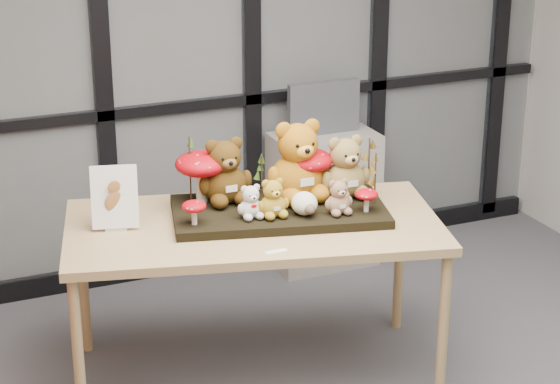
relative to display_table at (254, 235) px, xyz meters
name	(u,v)px	position (x,y,z in m)	size (l,w,h in m)	color
room_shell	(389,109)	(0.07, -1.14, 0.91)	(5.00, 5.00, 5.00)	#ACA9A2
glass_partition	(178,44)	(0.07, 1.33, 0.65)	(4.90, 0.06, 2.78)	#2D383F
display_table	(254,235)	(0.00, 0.00, 0.00)	(1.94, 1.30, 0.83)	tan
diorama_tray	(279,211)	(0.15, 0.03, 0.09)	(1.02, 0.51, 0.04)	black
bear_pooh_yellow	(298,156)	(0.28, 0.12, 0.33)	(0.33, 0.30, 0.44)	#A96710
bear_brown_medium	(224,167)	(-0.07, 0.21, 0.29)	(0.27, 0.25, 0.36)	#432B0B
bear_tan_back	(345,163)	(0.50, 0.05, 0.28)	(0.26, 0.24, 0.34)	olive
bear_small_yellow	(273,196)	(0.07, -0.06, 0.21)	(0.16, 0.14, 0.21)	#AE8720
bear_white_bow	(251,200)	(-0.03, -0.04, 0.20)	(0.14, 0.12, 0.18)	silver
bear_beige_small	(338,195)	(0.37, -0.15, 0.20)	(0.14, 0.13, 0.19)	#977153
plush_cream_hedgehog	(304,202)	(0.22, -0.10, 0.17)	(0.09, 0.09, 0.12)	white
mushroom_back_left	(201,175)	(-0.17, 0.24, 0.25)	(0.25, 0.25, 0.28)	#9F050D
mushroom_back_right	(309,171)	(0.34, 0.12, 0.24)	(0.24, 0.24, 0.27)	#9F050D
mushroom_front_left	(194,211)	(-0.30, -0.01, 0.17)	(0.11, 0.11, 0.13)	#9F050D
mushroom_front_right	(366,199)	(0.51, -0.18, 0.17)	(0.11, 0.11, 0.12)	#9F050D
sprig_green_far_left	(190,170)	(-0.22, 0.26, 0.28)	(0.05, 0.05, 0.34)	#1B340B
sprig_green_mid_left	(218,171)	(-0.07, 0.28, 0.24)	(0.05, 0.05, 0.27)	#1B340B
sprig_dry_far_right	(369,166)	(0.62, 0.02, 0.25)	(0.05, 0.05, 0.29)	brown
sprig_dry_mid_right	(375,179)	(0.59, -0.10, 0.24)	(0.05, 0.05, 0.26)	brown
sprig_green_centre	(262,175)	(0.14, 0.24, 0.21)	(0.05, 0.05, 0.20)	#1B340B
sign_holder	(115,200)	(-0.62, 0.18, 0.21)	(0.23, 0.12, 0.31)	silver
label_card	(276,251)	(-0.03, -0.36, 0.07)	(0.10, 0.03, 0.00)	white
cabinet	(324,200)	(0.90, 1.11, -0.35)	(0.63, 0.37, 0.84)	gray
monitor	(324,108)	(0.90, 1.13, 0.23)	(0.46, 0.05, 0.32)	#4D5155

